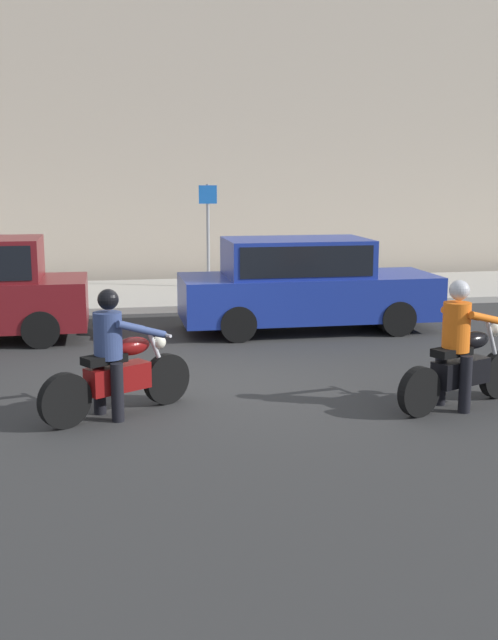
# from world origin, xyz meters

# --- Properties ---
(ground_plane) EXTENTS (80.00, 80.00, 0.00)m
(ground_plane) POSITION_xyz_m (0.00, 0.00, 0.00)
(ground_plane) COLOR #2B2B2B
(sidewalk_slab) EXTENTS (40.00, 4.40, 0.14)m
(sidewalk_slab) POSITION_xyz_m (0.00, 8.00, 0.07)
(sidewalk_slab) COLOR #A8A399
(sidewalk_slab) RESTS_ON ground_plane
(motorcycle_with_rider_denim_blue) EXTENTS (1.84, 1.21, 1.56)m
(motorcycle_with_rider_denim_blue) POSITION_xyz_m (-1.49, -1.20, 0.64)
(motorcycle_with_rider_denim_blue) COLOR black
(motorcycle_with_rider_denim_blue) RESTS_ON ground_plane
(motorcycle_with_rider_orange_stripe) EXTENTS (1.94, 1.02, 1.62)m
(motorcycle_with_rider_orange_stripe) POSITION_xyz_m (2.74, -1.62, 0.66)
(motorcycle_with_rider_orange_stripe) COLOR black
(motorcycle_with_rider_orange_stripe) RESTS_ON ground_plane
(parked_sedan_cobalt_blue) EXTENTS (4.72, 1.82, 1.72)m
(parked_sedan_cobalt_blue) POSITION_xyz_m (2.03, 3.48, 0.89)
(parked_sedan_cobalt_blue) COLOR navy
(parked_sedan_cobalt_blue) RESTS_ON ground_plane
(street_sign_post) EXTENTS (0.44, 0.08, 2.51)m
(street_sign_post) POSITION_xyz_m (0.91, 8.55, 1.66)
(street_sign_post) COLOR gray
(street_sign_post) RESTS_ON sidewalk_slab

